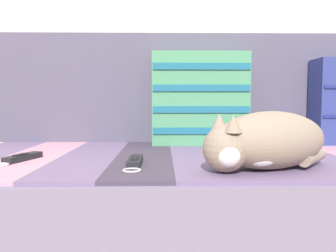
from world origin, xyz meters
TOP-DOWN VIEW (x-y plane):
  - couch at (-0.00, 0.10)m, footprint 1.94×0.90m
  - sofa_backrest at (0.00, 0.48)m, footprint 1.90×0.14m
  - throw_pillow_striped at (-0.06, 0.33)m, footprint 0.40×0.14m
  - sleeping_cat at (0.05, -0.19)m, footprint 0.38×0.29m
  - game_remote_near at (-0.64, -0.05)m, footprint 0.10×0.19m
  - game_remote_far at (-0.29, -0.12)m, footprint 0.05×0.19m

SIDE VIEW (x-z plane):
  - couch at x=0.00m, z-range 0.00..0.35m
  - game_remote_near at x=-0.64m, z-range 0.35..0.37m
  - game_remote_far at x=-0.29m, z-range 0.35..0.37m
  - sleeping_cat at x=0.05m, z-range 0.35..0.51m
  - throw_pillow_striped at x=-0.06m, z-range 0.36..0.74m
  - sofa_backrest at x=0.00m, z-range 0.36..0.83m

